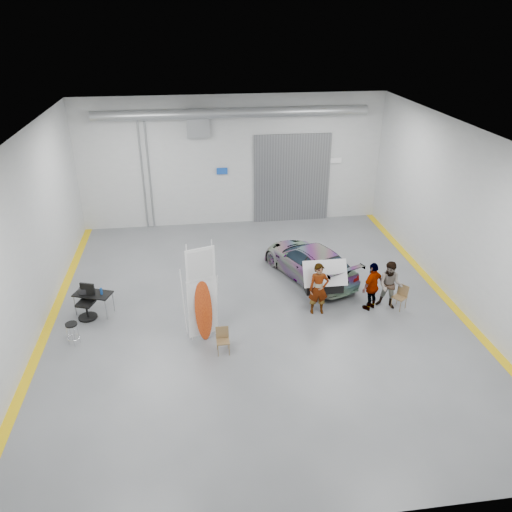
{
  "coord_description": "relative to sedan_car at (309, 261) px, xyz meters",
  "views": [
    {
      "loc": [
        -1.95,
        -14.4,
        9.31
      ],
      "look_at": [
        0.17,
        1.17,
        1.5
      ],
      "focal_mm": 35.0,
      "sensor_mm": 36.0,
      "label": 1
    }
  ],
  "objects": [
    {
      "name": "sedan_car",
      "position": [
        0.0,
        0.0,
        0.0
      ],
      "size": [
        3.42,
        4.86,
        1.3
      ],
      "primitive_type": "imported",
      "rotation": [
        0.0,
        0.0,
        3.53
      ],
      "color": "white",
      "rests_on": "ground"
    },
    {
      "name": "folding_chair_far",
      "position": [
        2.54,
        -2.67,
        -0.39
      ],
      "size": [
        0.55,
        0.65,
        0.85
      ],
      "rotation": [
        0.0,
        0.0,
        -0.95
      ],
      "color": "brown",
      "rests_on": "ground"
    },
    {
      "name": "ground",
      "position": [
        -2.36,
        -2.15,
        -0.65
      ],
      "size": [
        16.0,
        16.0,
        0.0
      ],
      "primitive_type": "plane",
      "color": "#585B5F",
      "rests_on": "ground"
    },
    {
      "name": "person_b",
      "position": [
        2.2,
        -2.55,
        0.21
      ],
      "size": [
        1.06,
        0.99,
        1.73
      ],
      "primitive_type": "imported",
      "rotation": [
        0.0,
        0.0,
        -0.53
      ],
      "color": "slate",
      "rests_on": "ground"
    },
    {
      "name": "work_table",
      "position": [
        -7.86,
        -1.58,
        0.13
      ],
      "size": [
        1.38,
        1.01,
        1.01
      ],
      "rotation": [
        0.0,
        0.0,
        -0.36
      ],
      "color": "gray",
      "rests_on": "ground"
    },
    {
      "name": "office_chair",
      "position": [
        -8.01,
        -1.79,
        -0.14
      ],
      "size": [
        0.65,
        0.69,
        1.18
      ],
      "rotation": [
        0.0,
        0.0,
        -0.33
      ],
      "color": "black",
      "rests_on": "ground"
    },
    {
      "name": "surfboard_display",
      "position": [
        -4.26,
        -3.52,
        0.69
      ],
      "size": [
        0.9,
        0.45,
        3.31
      ],
      "rotation": [
        0.0,
        0.0,
        0.31
      ],
      "color": "white",
      "rests_on": "ground"
    },
    {
      "name": "folding_chair_near",
      "position": [
        -3.65,
        -4.34,
        -0.4
      ],
      "size": [
        0.4,
        0.41,
        0.81
      ],
      "rotation": [
        0.0,
        0.0,
        0.02
      ],
      "color": "brown",
      "rests_on": "ground"
    },
    {
      "name": "trunk_lid",
      "position": [
        0.0,
        -2.0,
        0.67
      ],
      "size": [
        1.52,
        0.92,
        0.04
      ],
      "primitive_type": "cube",
      "color": "silver",
      "rests_on": "sedan_car"
    },
    {
      "name": "person_a",
      "position": [
        -0.3,
        -2.55,
        0.27
      ],
      "size": [
        0.69,
        0.47,
        1.84
      ],
      "primitive_type": "imported",
      "rotation": [
        0.0,
        0.0,
        -0.05
      ],
      "color": "brown",
      "rests_on": "ground"
    },
    {
      "name": "person_c",
      "position": [
        1.57,
        -2.55,
        0.23
      ],
      "size": [
        1.08,
        0.92,
        1.76
      ],
      "primitive_type": "imported",
      "rotation": [
        0.0,
        0.0,
        3.74
      ],
      "color": "#965432",
      "rests_on": "ground"
    },
    {
      "name": "shop_stool",
      "position": [
        -8.18,
        -3.3,
        -0.28
      ],
      "size": [
        0.38,
        0.38,
        0.75
      ],
      "rotation": [
        0.0,
        0.0,
        0.25
      ],
      "color": "black",
      "rests_on": "ground"
    },
    {
      "name": "room_shell",
      "position": [
        -2.12,
        0.07,
        3.43
      ],
      "size": [
        14.02,
        16.18,
        6.01
      ],
      "color": "#B3B6B8",
      "rests_on": "ground"
    }
  ]
}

